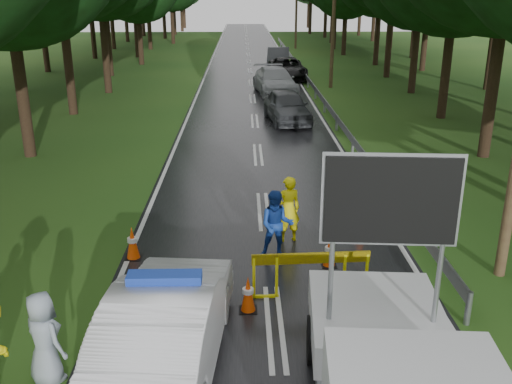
{
  "coord_description": "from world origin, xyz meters",
  "views": [
    {
      "loc": [
        -0.58,
        -9.4,
        6.1
      ],
      "look_at": [
        -0.26,
        4.04,
        1.3
      ],
      "focal_mm": 40.0,
      "sensor_mm": 36.0,
      "label": 1
    }
  ],
  "objects_px": {
    "work_truck": "(394,382)",
    "queue_car_second": "(275,81)",
    "police_sedan": "(167,325)",
    "officer": "(288,210)",
    "queue_car_fourth": "(278,58)",
    "queue_car_third": "(287,69)",
    "queue_car_first": "(287,106)",
    "barrier": "(311,264)",
    "civilian": "(277,225)"
  },
  "relations": [
    {
      "from": "work_truck",
      "to": "queue_car_second",
      "type": "bearing_deg",
      "value": 94.6
    },
    {
      "from": "police_sedan",
      "to": "officer",
      "type": "bearing_deg",
      "value": -110.27
    },
    {
      "from": "officer",
      "to": "queue_car_fourth",
      "type": "relative_size",
      "value": 0.35
    },
    {
      "from": "police_sedan",
      "to": "queue_car_second",
      "type": "height_order",
      "value": "police_sedan"
    },
    {
      "from": "queue_car_third",
      "to": "queue_car_fourth",
      "type": "bearing_deg",
      "value": 90.72
    },
    {
      "from": "officer",
      "to": "queue_car_third",
      "type": "xyz_separation_m",
      "value": [
        2.06,
        27.78,
        -0.12
      ]
    },
    {
      "from": "queue_car_first",
      "to": "barrier",
      "type": "bearing_deg",
      "value": -99.89
    },
    {
      "from": "queue_car_first",
      "to": "queue_car_third",
      "type": "distance_m",
      "value": 13.94
    },
    {
      "from": "civilian",
      "to": "queue_car_second",
      "type": "xyz_separation_m",
      "value": [
        1.2,
        22.7,
        -0.05
      ]
    },
    {
      "from": "queue_car_second",
      "to": "queue_car_third",
      "type": "height_order",
      "value": "queue_car_second"
    },
    {
      "from": "queue_car_third",
      "to": "civilian",
      "type": "bearing_deg",
      "value": -96.6
    },
    {
      "from": "barrier",
      "to": "police_sedan",
      "type": "bearing_deg",
      "value": -142.73
    },
    {
      "from": "work_truck",
      "to": "officer",
      "type": "xyz_separation_m",
      "value": [
        -0.91,
        6.92,
        -0.18
      ]
    },
    {
      "from": "police_sedan",
      "to": "officer",
      "type": "distance_m",
      "value": 5.61
    },
    {
      "from": "work_truck",
      "to": "queue_car_fourth",
      "type": "distance_m",
      "value": 40.71
    },
    {
      "from": "civilian",
      "to": "work_truck",
      "type": "bearing_deg",
      "value": -74.65
    },
    {
      "from": "officer",
      "to": "queue_car_third",
      "type": "height_order",
      "value": "officer"
    },
    {
      "from": "barrier",
      "to": "work_truck",
      "type": "bearing_deg",
      "value": -84.06
    },
    {
      "from": "work_truck",
      "to": "officer",
      "type": "relative_size",
      "value": 2.89
    },
    {
      "from": "work_truck",
      "to": "officer",
      "type": "height_order",
      "value": "work_truck"
    },
    {
      "from": "civilian",
      "to": "queue_car_third",
      "type": "relative_size",
      "value": 0.31
    },
    {
      "from": "civilian",
      "to": "queue_car_third",
      "type": "xyz_separation_m",
      "value": [
        2.4,
        28.7,
        -0.09
      ]
    },
    {
      "from": "work_truck",
      "to": "queue_car_fourth",
      "type": "height_order",
      "value": "work_truck"
    },
    {
      "from": "civilian",
      "to": "queue_car_first",
      "type": "bearing_deg",
      "value": 88.37
    },
    {
      "from": "civilian",
      "to": "queue_car_third",
      "type": "bearing_deg",
      "value": 88.81
    },
    {
      "from": "work_truck",
      "to": "queue_car_second",
      "type": "xyz_separation_m",
      "value": [
        -0.05,
        28.7,
        -0.26
      ]
    },
    {
      "from": "barrier",
      "to": "queue_car_fourth",
      "type": "distance_m",
      "value": 36.61
    },
    {
      "from": "queue_car_first",
      "to": "civilian",
      "type": "bearing_deg",
      "value": -102.53
    },
    {
      "from": "civilian",
      "to": "queue_car_second",
      "type": "distance_m",
      "value": 22.73
    },
    {
      "from": "queue_car_first",
      "to": "queue_car_fourth",
      "type": "relative_size",
      "value": 0.91
    },
    {
      "from": "police_sedan",
      "to": "barrier",
      "type": "distance_m",
      "value": 3.5
    },
    {
      "from": "police_sedan",
      "to": "work_truck",
      "type": "distance_m",
      "value": 3.81
    },
    {
      "from": "civilian",
      "to": "queue_car_fourth",
      "type": "relative_size",
      "value": 0.34
    },
    {
      "from": "civilian",
      "to": "police_sedan",
      "type": "bearing_deg",
      "value": -112.92
    },
    {
      "from": "police_sedan",
      "to": "civilian",
      "type": "xyz_separation_m",
      "value": [
        2.07,
        4.15,
        0.03
      ]
    },
    {
      "from": "police_sedan",
      "to": "officer",
      "type": "relative_size",
      "value": 2.88
    },
    {
      "from": "civilian",
      "to": "queue_car_first",
      "type": "distance_m",
      "value": 14.86
    },
    {
      "from": "officer",
      "to": "police_sedan",
      "type": "bearing_deg",
      "value": 49.76
    },
    {
      "from": "work_truck",
      "to": "queue_car_second",
      "type": "relative_size",
      "value": 0.92
    },
    {
      "from": "civilian",
      "to": "queue_car_third",
      "type": "distance_m",
      "value": 28.8
    },
    {
      "from": "queue_car_second",
      "to": "queue_car_third",
      "type": "relative_size",
      "value": 1.01
    },
    {
      "from": "barrier",
      "to": "queue_car_third",
      "type": "distance_m",
      "value": 30.64
    },
    {
      "from": "civilian",
      "to": "queue_car_fourth",
      "type": "xyz_separation_m",
      "value": [
        2.13,
        34.7,
        -0.02
      ]
    },
    {
      "from": "work_truck",
      "to": "queue_car_second",
      "type": "distance_m",
      "value": 28.7
    },
    {
      "from": "barrier",
      "to": "civilian",
      "type": "xyz_separation_m",
      "value": [
        -0.6,
        1.88,
        0.07
      ]
    },
    {
      "from": "police_sedan",
      "to": "work_truck",
      "type": "bearing_deg",
      "value": 156.02
    },
    {
      "from": "queue_car_third",
      "to": "officer",
      "type": "bearing_deg",
      "value": -96.06
    },
    {
      "from": "officer",
      "to": "work_truck",
      "type": "bearing_deg",
      "value": 82.69
    },
    {
      "from": "barrier",
      "to": "queue_car_second",
      "type": "distance_m",
      "value": 24.59
    },
    {
      "from": "work_truck",
      "to": "officer",
      "type": "bearing_deg",
      "value": 101.99
    }
  ]
}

